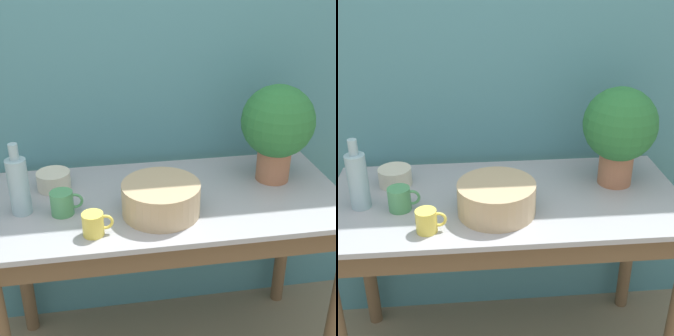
{
  "view_description": "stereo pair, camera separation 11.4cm",
  "coord_description": "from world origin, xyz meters",
  "views": [
    {
      "loc": [
        -0.25,
        -1.2,
        1.67
      ],
      "look_at": [
        0.0,
        0.31,
        0.93
      ],
      "focal_mm": 50.0,
      "sensor_mm": 36.0,
      "label": 1
    },
    {
      "loc": [
        -0.14,
        -1.21,
        1.67
      ],
      "look_at": [
        0.0,
        0.31,
        0.93
      ],
      "focal_mm": 50.0,
      "sensor_mm": 36.0,
      "label": 2
    }
  ],
  "objects": [
    {
      "name": "wall_back",
      "position": [
        0.0,
        0.68,
        1.2
      ],
      "size": [
        6.0,
        0.05,
        2.4
      ],
      "color": "teal",
      "rests_on": "ground_plane"
    },
    {
      "name": "counter_table",
      "position": [
        0.0,
        0.29,
        0.64
      ],
      "size": [
        1.33,
        0.62,
        0.81
      ],
      "color": "brown",
      "rests_on": "ground_plane"
    },
    {
      "name": "potted_plant",
      "position": [
        0.44,
        0.39,
        1.04
      ],
      "size": [
        0.28,
        0.28,
        0.39
      ],
      "color": "#A36647",
      "rests_on": "counter_table"
    },
    {
      "name": "bowl_wash_large",
      "position": [
        -0.04,
        0.2,
        0.86
      ],
      "size": [
        0.27,
        0.27,
        0.11
      ],
      "color": "tan",
      "rests_on": "counter_table"
    },
    {
      "name": "bottle_tall",
      "position": [
        -0.53,
        0.29,
        0.91
      ],
      "size": [
        0.07,
        0.07,
        0.26
      ],
      "color": "#93B2BC",
      "rests_on": "counter_table"
    },
    {
      "name": "mug_yellow",
      "position": [
        -0.28,
        0.11,
        0.84
      ],
      "size": [
        0.1,
        0.07,
        0.08
      ],
      "color": "#E5CC4C",
      "rests_on": "counter_table"
    },
    {
      "name": "mug_green",
      "position": [
        -0.38,
        0.25,
        0.85
      ],
      "size": [
        0.11,
        0.08,
        0.09
      ],
      "color": "#4C935B",
      "rests_on": "counter_table"
    },
    {
      "name": "bowl_small_cream",
      "position": [
        -0.42,
        0.45,
        0.84
      ],
      "size": [
        0.13,
        0.13,
        0.07
      ],
      "color": "beige",
      "rests_on": "counter_table"
    }
  ]
}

